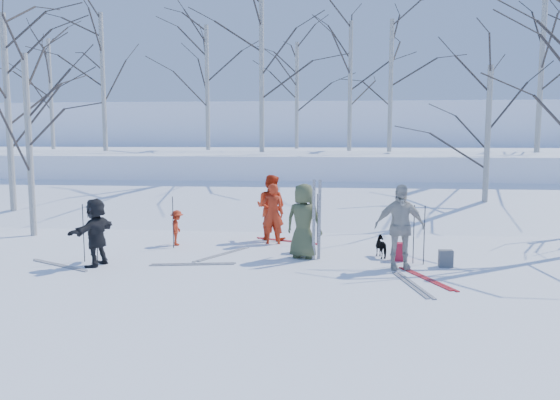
# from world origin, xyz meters

# --- Properties ---
(ground) EXTENTS (120.00, 120.00, 0.00)m
(ground) POSITION_xyz_m (0.00, 0.00, 0.00)
(ground) COLOR white
(ground) RESTS_ON ground
(snow_ramp) EXTENTS (70.00, 9.49, 4.12)m
(snow_ramp) POSITION_xyz_m (0.00, 7.00, 0.15)
(snow_ramp) COLOR white
(snow_ramp) RESTS_ON ground
(snow_plateau) EXTENTS (70.00, 18.00, 2.20)m
(snow_plateau) POSITION_xyz_m (0.00, 17.00, 1.00)
(snow_plateau) COLOR white
(snow_plateau) RESTS_ON ground
(far_hill) EXTENTS (90.00, 30.00, 6.00)m
(far_hill) POSITION_xyz_m (0.00, 38.00, 2.00)
(far_hill) COLOR white
(far_hill) RESTS_ON ground
(skier_olive_center) EXTENTS (1.00, 0.80, 1.78)m
(skier_olive_center) POSITION_xyz_m (0.63, 0.83, 0.89)
(skier_olive_center) COLOR #424B2D
(skier_olive_center) RESTS_ON ground
(skier_red_north) EXTENTS (0.63, 0.45, 1.63)m
(skier_red_north) POSITION_xyz_m (-0.29, 2.44, 0.81)
(skier_red_north) COLOR #AD2710
(skier_red_north) RESTS_ON ground
(skier_redor_behind) EXTENTS (1.07, 0.96, 1.81)m
(skier_redor_behind) POSITION_xyz_m (-0.40, 3.00, 0.91)
(skier_redor_behind) COLOR red
(skier_redor_behind) RESTS_ON ground
(skier_red_seated) EXTENTS (0.43, 0.65, 0.94)m
(skier_red_seated) POSITION_xyz_m (-2.79, 1.97, 0.47)
(skier_red_seated) COLOR #AD2710
(skier_red_seated) RESTS_ON ground
(skier_cream_east) EXTENTS (1.13, 0.55, 1.86)m
(skier_cream_east) POSITION_xyz_m (2.76, -0.03, 0.93)
(skier_cream_east) COLOR beige
(skier_cream_east) RESTS_ON ground
(skier_grey_west) EXTENTS (0.78, 1.48, 1.52)m
(skier_grey_west) POSITION_xyz_m (-3.94, -0.39, 0.76)
(skier_grey_west) COLOR black
(skier_grey_west) RESTS_ON ground
(dog) EXTENTS (0.47, 0.67, 0.52)m
(dog) POSITION_xyz_m (2.51, 1.09, 0.26)
(dog) COLOR black
(dog) RESTS_ON ground
(upright_ski_left) EXTENTS (0.08, 0.16, 1.90)m
(upright_ski_left) POSITION_xyz_m (0.88, 0.60, 0.95)
(upright_ski_left) COLOR silver
(upright_ski_left) RESTS_ON ground
(upright_ski_right) EXTENTS (0.09, 0.23, 1.89)m
(upright_ski_right) POSITION_xyz_m (1.00, 0.64, 0.95)
(upright_ski_right) COLOR silver
(upright_ski_right) RESTS_ON ground
(ski_pair_a) EXTENTS (1.02, 1.99, 0.02)m
(ski_pair_a) POSITION_xyz_m (2.88, -1.32, 0.01)
(ski_pair_a) COLOR silver
(ski_pair_a) RESTS_ON ground
(ski_pair_b) EXTENTS (1.58, 2.05, 0.02)m
(ski_pair_b) POSITION_xyz_m (3.23, -0.84, 0.01)
(ski_pair_b) COLOR #AC181F
(ski_pair_b) RESTS_ON ground
(ski_pair_c) EXTENTS (1.79, 2.07, 0.02)m
(ski_pair_c) POSITION_xyz_m (-1.37, 0.98, 0.01)
(ski_pair_c) COLOR silver
(ski_pair_c) RESTS_ON ground
(ski_pair_d) EXTENTS (1.77, 2.07, 0.02)m
(ski_pair_d) POSITION_xyz_m (-4.78, -0.48, 0.01)
(ski_pair_d) COLOR silver
(ski_pair_d) RESTS_ON ground
(ski_pair_e) EXTENTS (1.55, 2.04, 0.02)m
(ski_pair_e) POSITION_xyz_m (0.08, 2.80, 0.01)
(ski_pair_e) COLOR #AC181F
(ski_pair_e) RESTS_ON ground
(ski_pair_f) EXTENTS (0.83, 1.97, 0.02)m
(ski_pair_f) POSITION_xyz_m (-1.82, -0.09, 0.01)
(ski_pair_f) COLOR silver
(ski_pair_f) RESTS_ON ground
(ski_pole_a) EXTENTS (0.02, 0.02, 1.34)m
(ski_pole_a) POSITION_xyz_m (-2.78, 1.63, 0.67)
(ski_pole_a) COLOR black
(ski_pole_a) RESTS_ON ground
(ski_pole_b) EXTENTS (0.02, 0.02, 1.34)m
(ski_pole_b) POSITION_xyz_m (-3.89, -0.46, 0.67)
(ski_pole_b) COLOR black
(ski_pole_b) RESTS_ON ground
(ski_pole_c) EXTENTS (0.02, 0.02, 1.34)m
(ski_pole_c) POSITION_xyz_m (3.37, 0.44, 0.67)
(ski_pole_c) COLOR black
(ski_pole_c) RESTS_ON ground
(ski_pole_d) EXTENTS (0.02, 0.02, 1.34)m
(ski_pole_d) POSITION_xyz_m (0.90, 2.66, 0.67)
(ski_pole_d) COLOR black
(ski_pole_d) RESTS_ON ground
(ski_pole_e) EXTENTS (0.02, 0.02, 1.34)m
(ski_pole_e) POSITION_xyz_m (3.15, 0.52, 0.67)
(ski_pole_e) COLOR black
(ski_pole_e) RESTS_ON ground
(ski_pole_f) EXTENTS (0.02, 0.02, 1.34)m
(ski_pole_f) POSITION_xyz_m (-4.39, -0.05, 0.67)
(ski_pole_f) COLOR black
(ski_pole_f) RESTS_ON ground
(backpack_red) EXTENTS (0.32, 0.22, 0.42)m
(backpack_red) POSITION_xyz_m (2.87, 0.76, 0.21)
(backpack_red) COLOR #AC1A2F
(backpack_red) RESTS_ON ground
(backpack_grey) EXTENTS (0.30, 0.20, 0.38)m
(backpack_grey) POSITION_xyz_m (3.82, 0.23, 0.19)
(backpack_grey) COLOR #4F5256
(backpack_grey) RESTS_ON ground
(backpack_dark) EXTENTS (0.34, 0.24, 0.40)m
(backpack_dark) POSITION_xyz_m (0.50, 1.37, 0.20)
(backpack_dark) COLOR black
(backpack_dark) RESTS_ON ground
(birch_plateau_a) EXTENTS (5.44, 5.44, 6.91)m
(birch_plateau_a) POSITION_xyz_m (9.37, 10.83, 5.65)
(birch_plateau_a) COLOR silver
(birch_plateau_a) RESTS_ON snow_plateau
(birch_plateau_b) EXTENTS (4.86, 4.86, 6.08)m
(birch_plateau_b) POSITION_xyz_m (-1.57, 9.94, 5.24)
(birch_plateau_b) COLOR silver
(birch_plateau_b) RESTS_ON snow_plateau
(birch_plateau_c) EXTENTS (4.51, 4.51, 5.59)m
(birch_plateau_c) POSITION_xyz_m (-4.44, 12.82, 4.99)
(birch_plateau_c) COLOR silver
(birch_plateau_c) RESTS_ON snow_plateau
(birch_plateau_d) EXTENTS (4.23, 4.23, 5.18)m
(birch_plateau_d) POSITION_xyz_m (-0.54, 15.39, 4.79)
(birch_plateau_d) COLOR silver
(birch_plateau_d) RESTS_ON snow_plateau
(birch_plateau_e) EXTENTS (4.23, 4.23, 5.18)m
(birch_plateau_e) POSITION_xyz_m (-12.12, 13.24, 4.79)
(birch_plateau_e) COLOR silver
(birch_plateau_e) RESTS_ON snow_plateau
(birch_plateau_f) EXTENTS (4.44, 4.44, 5.49)m
(birch_plateau_f) POSITION_xyz_m (1.98, 12.13, 4.94)
(birch_plateau_f) COLOR silver
(birch_plateau_f) RESTS_ON snow_plateau
(birch_plateau_g) EXTENTS (4.64, 4.64, 5.78)m
(birch_plateau_g) POSITION_xyz_m (-8.46, 10.78, 5.09)
(birch_plateau_g) COLOR silver
(birch_plateau_g) RESTS_ON snow_plateau
(birch_plateau_h) EXTENTS (4.33, 4.33, 5.33)m
(birch_plateau_h) POSITION_xyz_m (3.59, 11.10, 4.87)
(birch_plateau_h) COLOR silver
(birch_plateau_h) RESTS_ON snow_plateau
(birch_edge_a) EXTENTS (4.23, 4.23, 5.18)m
(birch_edge_a) POSITION_xyz_m (-7.34, 2.94, 2.59)
(birch_edge_a) COLOR silver
(birch_edge_a) RESTS_ON ground
(birch_edge_d) EXTENTS (5.38, 5.38, 6.83)m
(birch_edge_d) POSITION_xyz_m (-9.42, 5.36, 3.42)
(birch_edge_d) COLOR silver
(birch_edge_d) RESTS_ON ground
(birch_edge_e) EXTENTS (4.19, 4.19, 5.13)m
(birch_edge_e) POSITION_xyz_m (6.28, 6.49, 2.56)
(birch_edge_e) COLOR silver
(birch_edge_e) RESTS_ON ground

